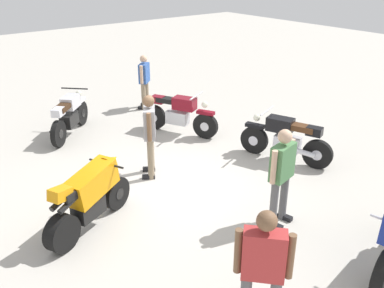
# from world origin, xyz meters

# --- Properties ---
(ground_plane) EXTENTS (40.00, 40.00, 0.00)m
(ground_plane) POSITION_xyz_m (0.00, 0.00, 0.00)
(ground_plane) COLOR #B7B2A8
(motorcycle_silver_cruiser) EXTENTS (1.54, 1.58, 1.09)m
(motorcycle_silver_cruiser) POSITION_xyz_m (3.62, 0.44, 0.52)
(motorcycle_silver_cruiser) COLOR black
(motorcycle_silver_cruiser) RESTS_ON ground
(motorcycle_orange_sportbike) EXTENTS (1.02, 1.86, 1.14)m
(motorcycle_orange_sportbike) POSITION_xyz_m (-0.37, 1.81, 0.59)
(motorcycle_orange_sportbike) COLOR black
(motorcycle_orange_sportbike) RESTS_ON ground
(motorcycle_black_cruiser) EXTENTS (2.00, 0.91, 1.09)m
(motorcycle_black_cruiser) POSITION_xyz_m (-0.70, -2.66, 0.52)
(motorcycle_black_cruiser) COLOR black
(motorcycle_black_cruiser) RESTS_ON ground
(motorcycle_maroon_cruiser) EXTENTS (1.93, 1.05, 1.09)m
(motorcycle_maroon_cruiser) POSITION_xyz_m (2.02, -1.77, 0.52)
(motorcycle_maroon_cruiser) COLOR black
(motorcycle_maroon_cruiser) RESTS_ON ground
(person_in_gray_shirt) EXTENTS (0.60, 0.51, 1.72)m
(person_in_gray_shirt) POSITION_xyz_m (0.56, 0.02, 0.99)
(person_in_gray_shirt) COLOR gray
(person_in_gray_shirt) RESTS_ON ground
(person_in_green_shirt) EXTENTS (0.39, 0.66, 1.71)m
(person_in_green_shirt) POSITION_xyz_m (-2.21, -0.71, 0.98)
(person_in_green_shirt) COLOR #59595B
(person_in_green_shirt) RESTS_ON ground
(person_in_red_shirt) EXTENTS (0.56, 0.54, 1.72)m
(person_in_red_shirt) POSITION_xyz_m (-3.61, 1.23, 0.99)
(person_in_red_shirt) COLOR #59595B
(person_in_red_shirt) RESTS_ON ground
(person_in_blue_shirt) EXTENTS (0.52, 0.54, 1.57)m
(person_in_blue_shirt) POSITION_xyz_m (4.22, -2.17, 0.88)
(person_in_blue_shirt) COLOR gray
(person_in_blue_shirt) RESTS_ON ground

